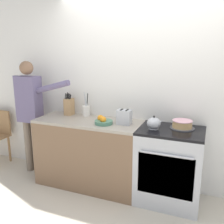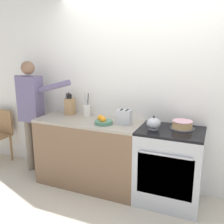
% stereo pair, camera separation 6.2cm
% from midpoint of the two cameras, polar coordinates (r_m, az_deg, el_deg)
% --- Properties ---
extents(ground_plane, '(16.00, 16.00, 0.00)m').
position_cam_midpoint_polar(ground_plane, '(3.21, 5.35, -20.75)').
color(ground_plane, beige).
extents(wall_back, '(8.00, 0.04, 2.60)m').
position_cam_midpoint_polar(wall_back, '(3.27, 9.12, 4.56)').
color(wall_back, silver).
rests_on(wall_back, ground_plane).
extents(counter_cabinet, '(1.41, 0.59, 0.92)m').
position_cam_midpoint_polar(counter_cabinet, '(3.47, -4.66, -9.21)').
color(counter_cabinet, brown).
rests_on(counter_cabinet, ground_plane).
extents(stove_range, '(0.75, 0.62, 0.92)m').
position_cam_midpoint_polar(stove_range, '(3.16, 13.47, -12.01)').
color(stove_range, '#B7BABF').
rests_on(stove_range, ground_plane).
extents(layer_cake, '(0.29, 0.29, 0.10)m').
position_cam_midpoint_polar(layer_cake, '(3.05, 16.33, -2.86)').
color(layer_cake, '#4C4C51').
rests_on(layer_cake, stove_range).
extents(tea_kettle, '(0.20, 0.16, 0.16)m').
position_cam_midpoint_polar(tea_kettle, '(2.95, 10.09, -2.62)').
color(tea_kettle, '#B7BABF').
rests_on(tea_kettle, stove_range).
extents(knife_block, '(0.10, 0.13, 0.33)m').
position_cam_midpoint_polar(knife_block, '(3.61, -9.12, 1.31)').
color(knife_block, tan).
rests_on(knife_block, counter_cabinet).
extents(utensil_crock, '(0.11, 0.11, 0.34)m').
position_cam_midpoint_polar(utensil_crock, '(3.53, -5.28, 0.43)').
color(utensil_crock, silver).
rests_on(utensil_crock, counter_cabinet).
extents(fruit_bowl, '(0.23, 0.23, 0.10)m').
position_cam_midpoint_polar(fruit_bowl, '(3.13, -1.48, -2.11)').
color(fruit_bowl, '#4C7F66').
rests_on(fruit_bowl, counter_cabinet).
extents(toaster, '(0.19, 0.13, 0.19)m').
position_cam_midpoint_polar(toaster, '(3.10, 3.37, -1.18)').
color(toaster, '#B7BABF').
rests_on(toaster, counter_cabinet).
extents(person_baker, '(0.94, 0.20, 1.68)m').
position_cam_midpoint_polar(person_baker, '(3.85, -17.51, 0.99)').
color(person_baker, '#7A6B5B').
rests_on(person_baker, ground_plane).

